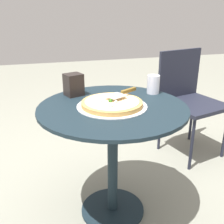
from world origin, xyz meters
TOP-DOWN VIEW (x-y plane):
  - ground_plane at (0.00, 0.00)m, footprint 10.00×10.00m
  - patio_table at (0.00, 0.00)m, footprint 0.81×0.81m
  - pizza_on_tray at (-0.01, -0.01)m, footprint 0.38×0.38m
  - pizza_server at (0.07, 0.05)m, footprint 0.21×0.15m
  - drinking_cup at (0.30, 0.15)m, footprint 0.08×0.08m
  - napkin_dispenser at (-0.17, 0.24)m, footprint 0.12×0.12m
  - patio_chair_far at (0.82, 0.59)m, footprint 0.53×0.53m

SIDE VIEW (x-z plane):
  - ground_plane at x=0.00m, z-range 0.00..0.00m
  - patio_chair_far at x=0.82m, z-range 0.08..0.94m
  - patio_table at x=0.00m, z-range 0.18..0.88m
  - pizza_on_tray at x=-0.01m, z-range 0.69..0.74m
  - pizza_server at x=0.07m, z-range 0.74..0.76m
  - drinking_cup at x=0.30m, z-range 0.70..0.81m
  - napkin_dispenser at x=-0.17m, z-range 0.70..0.83m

